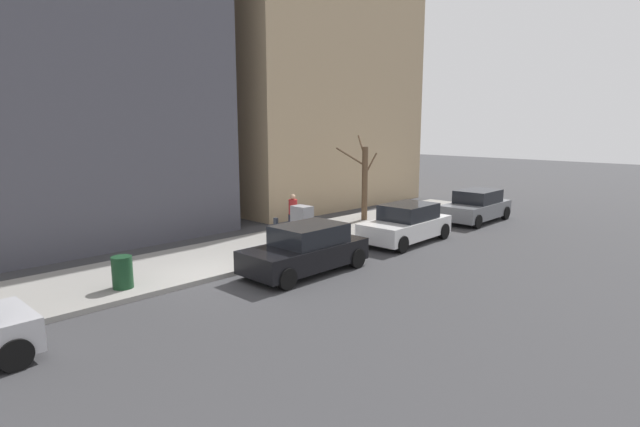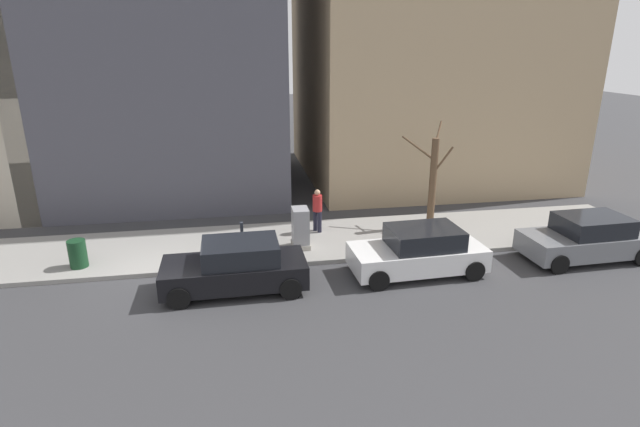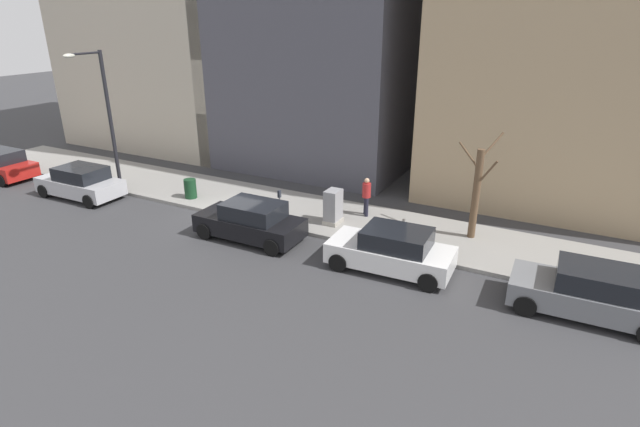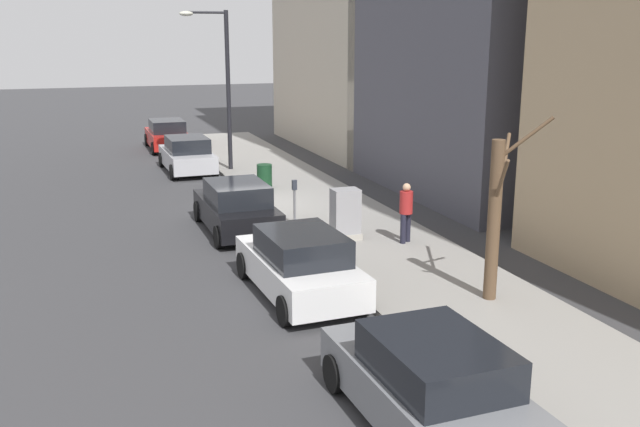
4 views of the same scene
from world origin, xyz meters
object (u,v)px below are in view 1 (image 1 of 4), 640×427
(parking_meter, at_px, (276,233))
(office_tower_left, at_px, (280,32))
(parked_car_grey, at_px, (476,206))
(bare_tree, at_px, (364,181))
(pedestrian_near_meter, at_px, (293,211))
(trash_bin, at_px, (122,272))
(utility_box, at_px, (302,225))
(parked_car_white, at_px, (406,224))
(parked_car_black, at_px, (306,250))

(parking_meter, xyz_separation_m, office_tower_left, (11.30, -10.12, 9.26))
(parked_car_grey, bearing_deg, parking_meter, 81.03)
(bare_tree, bearing_deg, parked_car_grey, -131.61)
(office_tower_left, bearing_deg, pedestrian_near_meter, 141.19)
(parking_meter, bearing_deg, office_tower_left, -41.86)
(trash_bin, distance_m, pedestrian_near_meter, 8.32)
(utility_box, relative_size, bare_tree, 0.36)
(parked_car_white, distance_m, utility_box, 4.21)
(parked_car_grey, height_order, trash_bin, parked_car_grey)
(office_tower_left, bearing_deg, parked_car_white, 160.14)
(utility_box, distance_m, office_tower_left, 16.21)
(parked_car_white, height_order, bare_tree, bare_tree)
(parking_meter, height_order, office_tower_left, office_tower_left)
(pedestrian_near_meter, bearing_deg, bare_tree, -124.51)
(parked_car_white, bearing_deg, parked_car_black, 89.28)
(parked_car_white, height_order, trash_bin, parked_car_white)
(parked_car_white, xyz_separation_m, office_tower_left, (12.87, -4.65, 9.50))
(parking_meter, bearing_deg, bare_tree, -73.51)
(utility_box, xyz_separation_m, bare_tree, (1.33, -5.32, 1.16))
(parked_car_white, bearing_deg, trash_bin, 77.01)
(parked_car_black, height_order, parking_meter, parked_car_black)
(parked_car_white, relative_size, parked_car_black, 1.01)
(bare_tree, height_order, office_tower_left, office_tower_left)
(parked_car_grey, bearing_deg, parked_car_black, 89.60)
(trash_bin, relative_size, office_tower_left, 0.04)
(parked_car_grey, height_order, bare_tree, bare_tree)
(parked_car_grey, height_order, utility_box, utility_box)
(parked_car_grey, height_order, office_tower_left, office_tower_left)
(parked_car_black, relative_size, pedestrian_near_meter, 2.54)
(trash_bin, bearing_deg, office_tower_left, -54.73)
(utility_box, height_order, office_tower_left, office_tower_left)
(parking_meter, distance_m, bare_tree, 7.74)
(bare_tree, bearing_deg, trash_bin, 97.83)
(parked_car_white, xyz_separation_m, parked_car_black, (-0.15, 5.70, 0.00))
(parked_car_grey, bearing_deg, bare_tree, 46.72)
(parked_car_white, relative_size, parking_meter, 3.16)
(parked_car_grey, distance_m, parked_car_white, 5.99)
(office_tower_left, bearing_deg, parked_car_grey, -174.00)
(parked_car_grey, bearing_deg, office_tower_left, 4.33)
(parked_car_black, bearing_deg, parking_meter, -8.17)
(parked_car_grey, bearing_deg, parked_car_white, 89.34)
(parked_car_grey, height_order, parked_car_white, same)
(utility_box, bearing_deg, parked_car_white, -125.18)
(parking_meter, relative_size, bare_tree, 0.34)
(trash_bin, relative_size, pedestrian_near_meter, 0.54)
(parked_car_grey, relative_size, office_tower_left, 0.21)
(parked_car_black, height_order, pedestrian_near_meter, pedestrian_near_meter)
(parked_car_grey, distance_m, parking_meter, 11.56)
(parked_car_white, bearing_deg, utility_box, 52.56)
(office_tower_left, bearing_deg, utility_box, 142.25)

